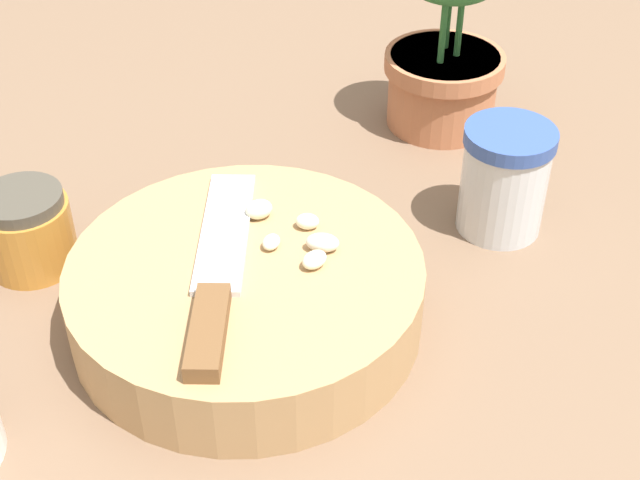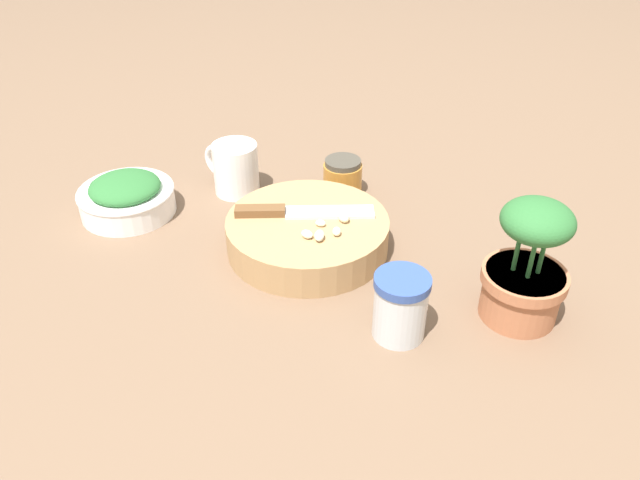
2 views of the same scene
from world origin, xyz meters
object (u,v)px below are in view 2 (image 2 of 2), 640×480
at_px(herb_bowl, 127,196).
at_px(chef_knife, 296,212).
at_px(spice_jar, 400,306).
at_px(coffee_mug, 235,168).
at_px(garlic_cloves, 327,228).
at_px(honey_jar, 343,177).
at_px(cutting_board, 308,234).
at_px(potted_herb, 526,270).

bearing_deg(herb_bowl, chef_knife, 165.35).
bearing_deg(spice_jar, herb_bowl, -32.39).
xyz_separation_m(herb_bowl, coffee_mug, (-0.17, -0.08, 0.01)).
bearing_deg(garlic_cloves, honey_jar, -95.42).
relative_size(cutting_board, herb_bowl, 1.56).
height_order(herb_bowl, spice_jar, spice_jar).
xyz_separation_m(garlic_cloves, potted_herb, (-0.27, 0.11, 0.02)).
xyz_separation_m(chef_knife, honey_jar, (-0.07, -0.16, -0.03)).
height_order(chef_knife, spice_jar, spice_jar).
bearing_deg(garlic_cloves, chef_knife, -43.30).
bearing_deg(honey_jar, chef_knife, 66.55).
distance_m(herb_bowl, potted_herb, 0.66).
bearing_deg(chef_knife, cutting_board, 46.53).
bearing_deg(garlic_cloves, potted_herb, 156.93).
bearing_deg(herb_bowl, potted_herb, 158.74).
distance_m(cutting_board, potted_herb, 0.33).
bearing_deg(spice_jar, garlic_cloves, -57.68).
bearing_deg(chef_knife, spice_jar, 32.04).
height_order(herb_bowl, potted_herb, potted_herb).
bearing_deg(chef_knife, potted_herb, 58.88).
height_order(chef_knife, herb_bowl, herb_bowl).
bearing_deg(herb_bowl, cutting_board, 163.57).
bearing_deg(cutting_board, coffee_mug, -51.10).
height_order(coffee_mug, honey_jar, coffee_mug).
xyz_separation_m(spice_jar, potted_herb, (-0.16, -0.05, 0.03)).
bearing_deg(honey_jar, spice_jar, 102.26).
relative_size(chef_knife, herb_bowl, 1.34).
bearing_deg(chef_knife, honey_jar, 152.39).
bearing_deg(cutting_board, potted_herb, 153.94).
xyz_separation_m(herb_bowl, potted_herb, (-0.61, 0.24, 0.05)).
bearing_deg(cutting_board, chef_knife, -39.31).
relative_size(cutting_board, potted_herb, 1.42).
xyz_separation_m(cutting_board, potted_herb, (-0.30, 0.15, 0.05)).
bearing_deg(honey_jar, cutting_board, 73.80).
bearing_deg(spice_jar, coffee_mug, -53.23).
relative_size(spice_jar, coffee_mug, 0.87).
distance_m(garlic_cloves, potted_herb, 0.29).
bearing_deg(herb_bowl, honey_jar, -166.89).
bearing_deg(chef_knife, coffee_mug, -146.67).
bearing_deg(cutting_board, herb_bowl, -16.43).
height_order(garlic_cloves, herb_bowl, same).
distance_m(coffee_mug, potted_herb, 0.54).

